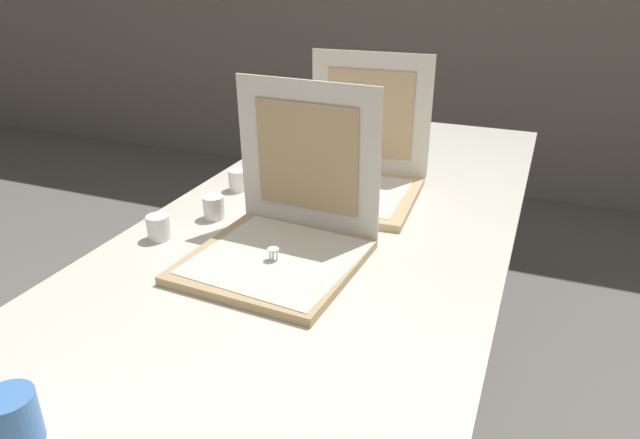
# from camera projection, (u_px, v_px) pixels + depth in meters

# --- Properties ---
(table) EXTENTS (0.98, 2.21, 0.74)m
(table) POSITION_uv_depth(u_px,v_px,m) (335.00, 229.00, 1.67)
(table) COLOR silver
(table) RESTS_ON ground
(pizza_box_front) EXTENTS (0.41, 0.41, 0.41)m
(pizza_box_front) POSITION_uv_depth(u_px,v_px,m) (282.00, 236.00, 1.39)
(pizza_box_front) COLOR tan
(pizza_box_front) RESTS_ON table
(pizza_box_middle) EXTENTS (0.41, 0.41, 0.41)m
(pizza_box_middle) POSITION_uv_depth(u_px,v_px,m) (356.00, 176.00, 1.78)
(pizza_box_middle) COLOR tan
(pizza_box_middle) RESTS_ON table
(cup_white_mid) EXTENTS (0.06, 0.06, 0.07)m
(cup_white_mid) POSITION_uv_depth(u_px,v_px,m) (238.00, 180.00, 1.81)
(cup_white_mid) COLOR white
(cup_white_mid) RESTS_ON table
(cup_white_near_center) EXTENTS (0.06, 0.06, 0.07)m
(cup_white_near_center) POSITION_uv_depth(u_px,v_px,m) (214.00, 207.00, 1.62)
(cup_white_near_center) COLOR white
(cup_white_near_center) RESTS_ON table
(cup_white_far) EXTENTS (0.06, 0.06, 0.07)m
(cup_white_far) POSITION_uv_depth(u_px,v_px,m) (316.00, 156.00, 2.03)
(cup_white_far) COLOR white
(cup_white_far) RESTS_ON table
(cup_white_near_left) EXTENTS (0.06, 0.06, 0.07)m
(cup_white_near_left) POSITION_uv_depth(u_px,v_px,m) (158.00, 228.00, 1.50)
(cup_white_near_left) COLOR white
(cup_white_near_left) RESTS_ON table
(cup_printed_front) EXTENTS (0.08, 0.08, 0.09)m
(cup_printed_front) POSITION_uv_depth(u_px,v_px,m) (12.00, 420.00, 0.86)
(cup_printed_front) COLOR #477FCC
(cup_printed_front) RESTS_ON table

